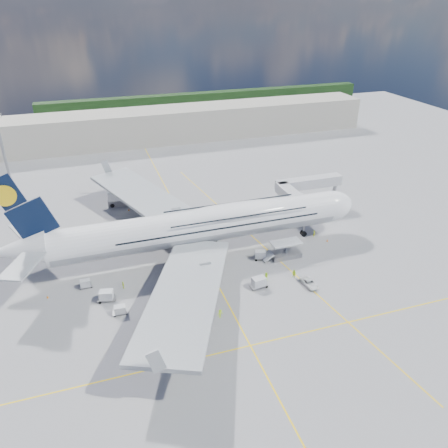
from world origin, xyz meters
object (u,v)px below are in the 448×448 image
object	(u,v)px
cone_wing_right_outer	(207,327)
cone_tail	(47,297)
catering_truck_outer	(121,199)
crew_nose	(314,234)
service_van	(309,283)
cone_wing_left_inner	(138,246)
dolly_row_c	(182,311)
cargo_loader	(285,252)
cone_nose	(327,240)
light_mast	(6,164)
cone_wing_right_inner	(164,325)
dolly_nose_near	(260,255)
crew_wing	(123,285)
catering_truck_inner	(136,233)
dolly_row_a	(120,310)
baggage_tug	(201,307)
cone_wing_left_outer	(129,210)
jet_bridge	(302,189)
dolly_nose_far	(259,282)
crew_van	(266,276)
dolly_row_b	(106,295)
crew_tug	(220,314)
crew_loader	(294,274)
airliner	(201,225)
dolly_back	(85,284)

from	to	relation	value
cone_wing_right_outer	cone_tail	xyz separation A→B (m)	(-26.13, 17.44, -0.04)
catering_truck_outer	crew_nose	size ratio (longest dim) A/B	4.20
service_van	cone_wing_left_inner	xyz separation A→B (m)	(-29.51, 25.38, -0.37)
catering_truck_outer	cone_wing_left_inner	size ratio (longest dim) A/B	13.65
dolly_row_c	cone_tail	bearing A→B (deg)	140.87
cargo_loader	cone_nose	distance (m)	12.65
light_mast	cone_wing_left_inner	size ratio (longest dim) A/B	48.41
cone_nose	cone_wing_right_inner	size ratio (longest dim) A/B	1.08
dolly_nose_near	crew_wing	bearing A→B (deg)	-158.65
dolly_nose_near	catering_truck_inner	bearing A→B (deg)	164.68
cone_wing_right_outer	dolly_row_a	bearing A→B (deg)	148.08
cone_wing_right_outer	cone_tail	distance (m)	31.41
baggage_tug	catering_truck_outer	size ratio (longest dim) A/B	0.38
cone_wing_left_outer	jet_bridge	bearing A→B (deg)	-20.18
dolly_nose_far	cone_wing_left_inner	distance (m)	30.27
light_mast	dolly_nose_near	size ratio (longest dim) A/B	7.50
cargo_loader	crew_van	size ratio (longest dim) A/B	4.96
dolly_row_a	dolly_row_b	bearing A→B (deg)	115.02
catering_truck_outer	crew_tug	world-z (taller)	catering_truck_outer
cone_wing_left_inner	cone_wing_left_outer	bearing A→B (deg)	89.00
light_mast	crew_tug	world-z (taller)	light_mast
baggage_tug	crew_nose	size ratio (longest dim) A/B	1.58
crew_tug	cone_wing_left_inner	size ratio (longest dim) A/B	3.20
jet_bridge	cargo_loader	size ratio (longest dim) A/B	2.20
jet_bridge	crew_tug	bearing A→B (deg)	-134.59
crew_wing	cone_wing_left_outer	world-z (taller)	crew_wing
dolly_row_a	dolly_row_c	xyz separation A→B (m)	(10.33, -3.96, 0.14)
baggage_tug	crew_loader	bearing A→B (deg)	18.18
dolly_nose_far	cone_wing_left_outer	world-z (taller)	dolly_nose_far
crew_loader	crew_tug	world-z (taller)	crew_loader
catering_truck_outer	cone_tail	size ratio (longest dim) A/B	14.62
catering_truck_outer	cone_nose	size ratio (longest dim) A/B	13.54
cone_nose	cone_wing_left_inner	bearing A→B (deg)	164.98
crew_van	cone_wing_left_outer	xyz separation A→B (m)	(-21.96, 40.28, -0.62)
catering_truck_outer	service_van	xyz separation A→B (m)	(30.66, -48.71, -1.29)
light_mast	crew_loader	distance (m)	75.45
jet_bridge	cargo_loader	distance (m)	22.93
airliner	service_van	bearing A→B (deg)	-47.76
baggage_tug	cone_wing_right_outer	distance (m)	4.91
crew_wing	cone_wing_left_outer	distance (m)	34.61
dolly_nose_near	baggage_tug	xyz separation A→B (m)	(-16.77, -12.76, -0.32)
dolly_row_b	baggage_tug	bearing A→B (deg)	-14.31
dolly_nose_far	cone_tail	xyz separation A→B (m)	(-38.93, 9.18, -0.93)
light_mast	dolly_row_a	xyz separation A→B (m)	(20.85, -50.37, -12.29)
dolly_row_a	cone_wing_left_inner	xyz separation A→B (m)	(6.50, 22.47, -0.66)
cone_nose	cone_wing_left_outer	world-z (taller)	cone_nose
dolly_back	cone_wing_left_inner	bearing A→B (deg)	45.07
catering_truck_outer	crew_tug	distance (m)	53.50
cone_wing_right_outer	cone_tail	bearing A→B (deg)	146.28
crew_loader	crew_tug	xyz separation A→B (m)	(-17.73, -6.91, -0.09)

